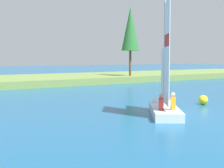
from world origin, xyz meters
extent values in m
cube|color=olive|center=(0.00, 30.22, 0.35)|extent=(80.00, 11.88, 0.69)
cylinder|color=brown|center=(11.67, 26.08, 2.14)|extent=(0.27, 0.27, 2.90)
cone|color=#286B2D|center=(11.67, 26.08, 6.07)|extent=(2.02, 2.02, 4.97)
cube|color=silver|center=(-0.11, 7.70, 0.20)|extent=(3.38, 3.96, 0.40)
cone|color=silver|center=(1.07, 9.31, 0.20)|extent=(1.50, 1.47, 1.13)
cylinder|color=#B7B7BC|center=(0.13, 8.02, 3.02)|extent=(0.08, 0.08, 5.24)
cube|color=white|center=(-0.43, 7.26, 3.02)|extent=(1.14, 1.53, 4.75)
cube|color=red|center=(-0.43, 7.26, 3.58)|extent=(1.03, 1.38, 0.57)
cube|color=white|center=(0.53, 8.57, 1.91)|extent=(0.72, 0.96, 2.63)
cylinder|color=#B7B7BC|center=(-0.43, 7.26, 0.62)|extent=(1.16, 1.55, 0.06)
cube|color=orange|center=(-0.37, 6.88, 0.69)|extent=(0.33, 0.34, 0.59)
sphere|color=tan|center=(-0.37, 6.88, 1.10)|extent=(0.20, 0.20, 0.20)
cube|color=red|center=(-0.87, 7.13, 0.67)|extent=(0.33, 0.34, 0.55)
sphere|color=tan|center=(-0.87, 7.13, 1.06)|extent=(0.20, 0.20, 0.20)
sphere|color=yellow|center=(4.28, 9.08, 0.28)|extent=(0.56, 0.56, 0.56)
camera|label=1|loc=(-10.91, -3.81, 2.79)|focal=52.15mm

